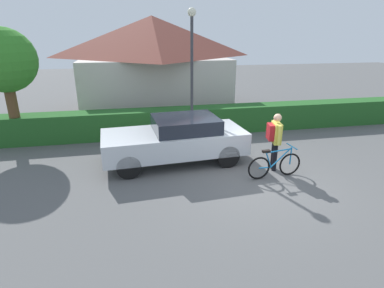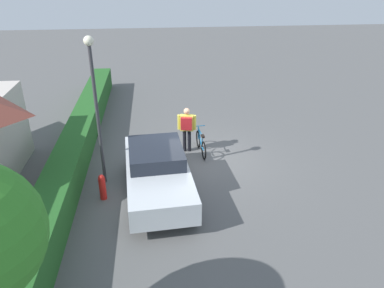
% 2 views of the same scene
% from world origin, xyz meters
% --- Properties ---
extents(ground_plane, '(60.00, 60.00, 0.00)m').
position_xyz_m(ground_plane, '(0.00, 0.00, 0.00)').
color(ground_plane, '#565656').
extents(hedge_row, '(18.60, 0.90, 1.02)m').
position_xyz_m(hedge_row, '(0.00, 4.52, 0.51)').
color(hedge_row, '#225922').
rests_on(hedge_row, ground).
extents(parked_car_near, '(4.39, 2.08, 1.41)m').
position_xyz_m(parked_car_near, '(-1.85, 1.74, 0.75)').
color(parked_car_near, silver).
rests_on(parked_car_near, ground).
extents(bicycle, '(1.61, 0.50, 0.88)m').
position_xyz_m(bicycle, '(0.63, 0.12, 0.36)').
color(bicycle, black).
rests_on(bicycle, ground).
extents(person_rider, '(0.41, 0.67, 1.68)m').
position_xyz_m(person_rider, '(0.81, 0.62, 1.02)').
color(person_rider, black).
rests_on(person_rider, ground).
extents(street_lamp, '(0.28, 0.28, 4.55)m').
position_xyz_m(street_lamp, '(-1.03, 3.41, 2.91)').
color(street_lamp, '#38383D').
rests_on(street_lamp, ground).
extents(fire_hydrant, '(0.20, 0.20, 0.81)m').
position_xyz_m(fire_hydrant, '(-1.99, 3.36, 0.41)').
color(fire_hydrant, red).
rests_on(fire_hydrant, ground).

